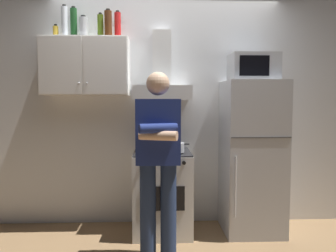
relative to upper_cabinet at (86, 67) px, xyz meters
The scene contains 16 objects.
ground_plane 1.98m from the upper_cabinet, 23.77° to the right, with size 7.00×7.00×0.00m, color olive.
back_wall_tiled 0.97m from the upper_cabinet, 14.86° to the left, with size 4.80×0.10×2.70m, color white.
upper_cabinet is the anchor object (origin of this frame).
stove_oven 1.55m from the upper_cabinet, ahead, with size 0.60×0.62×0.87m.
range_hood 0.81m from the upper_cabinet, ahead, with size 0.60×0.44×0.75m.
refrigerator 2.00m from the upper_cabinet, ahead, with size 0.60×0.62×1.60m.
microwave 1.75m from the upper_cabinet, ahead, with size 0.48×0.37×0.28m.
person_standing 1.35m from the upper_cabinet, 44.26° to the right, with size 0.38×0.33×1.64m.
cooking_pot 1.27m from the upper_cabinet, 14.73° to the right, with size 0.28×0.18×0.10m.
bottle_wine_green 0.48m from the upper_cabinet, 162.37° to the left, with size 0.07×0.07×0.33m.
bottle_rum_dark 0.50m from the upper_cabinet, ahead, with size 0.08×0.08×0.29m.
bottle_canister_steel 0.41m from the upper_cabinet, 162.12° to the left, with size 0.09×0.09×0.23m.
bottle_olive_oil 0.45m from the upper_cabinet, ahead, with size 0.06×0.06×0.26m.
bottle_spice_jar 0.47m from the upper_cabinet, behind, with size 0.06×0.06×0.13m.
bottle_soda_red 0.55m from the upper_cabinet, ahead, with size 0.07×0.07×0.29m.
bottle_vodka_clear 0.51m from the upper_cabinet, behind, with size 0.07×0.07×0.33m.
Camera 1 is at (-0.13, -3.21, 1.40)m, focal length 35.70 mm.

